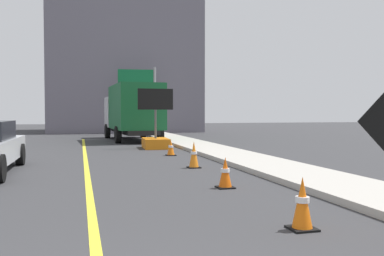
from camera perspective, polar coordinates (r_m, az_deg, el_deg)
sidewalk_curb at (r=9.73m, az=18.27°, el=-7.08°), size 1.96×48.00×0.14m
lane_center_stripe at (r=8.17m, az=-13.91°, el=-9.26°), size 0.14×36.00×0.01m
arrow_board_trailer at (r=18.82m, az=-5.05°, el=-1.33°), size 1.60×1.85×2.70m
box_truck at (r=24.26m, az=-8.20°, el=2.39°), size 2.87×7.22×3.16m
highway_guide_sign at (r=30.89m, az=-6.61°, el=5.46°), size 2.78×0.35×5.00m
far_building_block at (r=37.86m, az=-9.56°, el=7.96°), size 12.48×9.68×10.98m
traffic_cone_near_sign at (r=5.95m, az=14.97°, el=-10.03°), size 0.36×0.36×0.73m
traffic_cone_mid_lane at (r=8.89m, az=4.61°, el=-6.18°), size 0.36×0.36×0.66m
traffic_cone_far_lane at (r=12.06m, az=0.26°, el=-3.73°), size 0.36×0.36×0.77m
traffic_cone_curbside at (r=15.56m, az=-2.94°, el=-2.74°), size 0.36×0.36×0.60m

